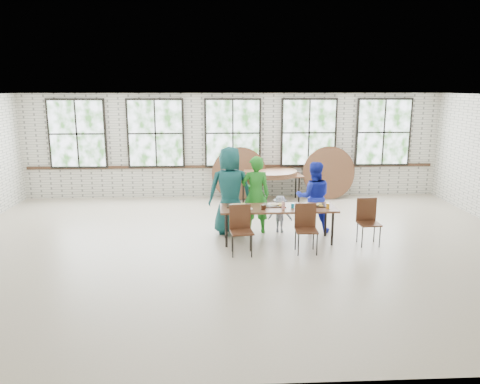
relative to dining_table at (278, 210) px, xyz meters
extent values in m
plane|color=#AFA28B|center=(-0.79, -0.30, -0.69)|extent=(12.00, 12.00, 0.00)
plane|color=white|center=(-0.79, -0.30, 2.31)|extent=(12.00, 12.00, 0.00)
plane|color=silver|center=(-0.79, 4.20, 0.81)|extent=(12.00, 0.00, 12.00)
plane|color=silver|center=(-0.79, -4.80, 0.81)|extent=(12.00, 0.00, 12.00)
cube|color=#422819|center=(-0.79, 4.17, 0.21)|extent=(11.80, 0.05, 0.08)
cube|color=black|center=(-5.19, 4.14, 1.19)|extent=(1.62, 0.05, 1.97)
cube|color=white|center=(-5.19, 4.11, 1.19)|extent=(1.50, 0.01, 1.85)
cube|color=black|center=(-2.99, 4.14, 1.19)|extent=(1.62, 0.05, 1.97)
cube|color=white|center=(-2.99, 4.11, 1.19)|extent=(1.50, 0.01, 1.85)
cube|color=black|center=(-0.79, 4.14, 1.19)|extent=(1.62, 0.05, 1.97)
cube|color=white|center=(-0.79, 4.11, 1.19)|extent=(1.50, 0.01, 1.85)
cube|color=black|center=(1.41, 4.14, 1.19)|extent=(1.62, 0.05, 1.97)
cube|color=white|center=(1.41, 4.11, 1.19)|extent=(1.50, 0.01, 1.85)
cube|color=black|center=(3.61, 4.14, 1.19)|extent=(1.62, 0.05, 1.97)
cube|color=white|center=(3.61, 4.11, 1.19)|extent=(1.50, 0.01, 1.85)
cube|color=brown|center=(0.00, 0.00, 0.03)|extent=(2.41, 0.82, 0.04)
cylinder|color=black|center=(-1.08, -0.30, -0.34)|extent=(0.05, 0.05, 0.70)
cylinder|color=black|center=(-1.08, 0.30, -0.34)|extent=(0.05, 0.05, 0.70)
cylinder|color=black|center=(1.08, -0.30, -0.34)|extent=(0.05, 0.05, 0.70)
cylinder|color=black|center=(1.08, 0.30, -0.34)|extent=(0.05, 0.05, 0.70)
cube|color=#4D2B19|center=(-0.79, -0.75, -0.24)|extent=(0.47, 0.45, 0.03)
cube|color=#4D2B19|center=(-0.82, -0.56, 0.01)|extent=(0.42, 0.08, 0.50)
cylinder|color=black|center=(-0.97, -0.92, -0.47)|extent=(0.02, 0.02, 0.44)
cylinder|color=black|center=(-0.97, -0.58, -0.47)|extent=(0.02, 0.02, 0.44)
cylinder|color=black|center=(-0.61, -0.92, -0.47)|extent=(0.02, 0.02, 0.44)
cylinder|color=black|center=(-0.61, -0.58, -0.47)|extent=(0.02, 0.02, 0.44)
cube|color=#4D2B19|center=(0.46, -0.71, -0.24)|extent=(0.44, 0.42, 0.03)
cube|color=#4D2B19|center=(0.47, -0.52, 0.01)|extent=(0.42, 0.05, 0.50)
cylinder|color=black|center=(0.28, -0.88, -0.47)|extent=(0.02, 0.02, 0.44)
cylinder|color=black|center=(0.28, -0.54, -0.47)|extent=(0.02, 0.02, 0.44)
cylinder|color=black|center=(0.64, -0.88, -0.47)|extent=(0.02, 0.02, 0.44)
cylinder|color=black|center=(0.64, -0.54, -0.47)|extent=(0.02, 0.02, 0.44)
cube|color=#4D2B19|center=(1.83, -0.31, -0.24)|extent=(0.44, 0.42, 0.03)
cube|color=#4D2B19|center=(1.82, -0.12, 0.01)|extent=(0.42, 0.05, 0.50)
cylinder|color=black|center=(1.65, -0.48, -0.47)|extent=(0.02, 0.02, 0.44)
cylinder|color=black|center=(1.65, -0.14, -0.47)|extent=(0.02, 0.02, 0.44)
cylinder|color=black|center=(2.01, -0.48, -0.47)|extent=(0.02, 0.02, 0.44)
cylinder|color=black|center=(2.01, -0.14, -0.47)|extent=(0.02, 0.02, 0.44)
imported|color=#1A6554|center=(-0.98, 0.65, 0.28)|extent=(1.00, 0.70, 1.93)
imported|color=#228122|center=(-0.41, 0.65, 0.17)|extent=(0.64, 0.43, 1.72)
imported|color=#142041|center=(0.13, 0.65, -0.27)|extent=(0.60, 0.45, 0.83)
imported|color=#1B2ABF|center=(0.87, 0.65, 0.10)|extent=(0.83, 0.68, 1.58)
cube|color=brown|center=(0.25, 3.59, 0.03)|extent=(1.86, 0.92, 0.04)
cylinder|color=black|center=(-0.53, 3.32, -0.34)|extent=(0.04, 0.04, 0.70)
cylinder|color=black|center=(-0.53, 3.87, -0.34)|extent=(0.04, 0.04, 0.70)
cylinder|color=black|center=(1.03, 3.32, -0.34)|extent=(0.04, 0.04, 0.70)
cylinder|color=black|center=(1.03, 3.87, -0.34)|extent=(0.04, 0.04, 0.70)
cube|color=black|center=(-0.84, 0.14, 0.06)|extent=(0.44, 0.33, 0.02)
cube|color=black|center=(-0.06, 0.12, 0.06)|extent=(0.44, 0.33, 0.02)
cube|color=black|center=(0.78, 0.06, 0.06)|extent=(0.44, 0.33, 0.02)
cylinder|color=black|center=(-0.32, -0.17, 0.10)|extent=(0.09, 0.09, 0.09)
cube|color=red|center=(0.08, -0.15, 0.11)|extent=(0.06, 0.07, 0.11)
cylinder|color=teal|center=(0.29, -0.07, 0.10)|extent=(0.07, 0.07, 0.10)
cylinder|color=orange|center=(1.00, -0.16, 0.11)|extent=(0.07, 0.07, 0.11)
cylinder|color=white|center=(0.43, -0.21, 0.10)|extent=(0.17, 0.17, 0.10)
ellipsoid|color=white|center=(-0.60, -0.20, 0.08)|extent=(0.11, 0.11, 0.05)
ellipsoid|color=white|center=(0.55, -0.06, 0.08)|extent=(0.11, 0.11, 0.05)
cylinder|color=brown|center=(0.25, 3.59, 0.07)|extent=(1.50, 1.50, 0.04)
cylinder|color=brown|center=(0.25, 3.59, 0.12)|extent=(1.50, 1.50, 0.04)
cylinder|color=brown|center=(0.25, 3.59, 0.16)|extent=(1.50, 1.50, 0.04)
cylinder|color=brown|center=(-0.58, 3.91, 0.05)|extent=(1.50, 0.30, 1.49)
cylinder|color=brown|center=(-0.65, 3.81, 0.05)|extent=(1.50, 0.33, 1.48)
cylinder|color=brown|center=(2.01, 3.91, 0.05)|extent=(1.50, 0.19, 1.50)
cylinder|color=brown|center=(1.97, 3.81, 0.05)|extent=(1.50, 0.39, 1.47)
camera|label=1|loc=(-1.27, -9.30, 2.49)|focal=35.00mm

